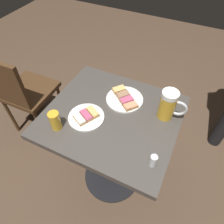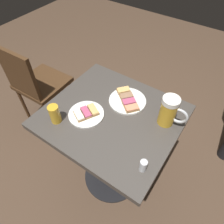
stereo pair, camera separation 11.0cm
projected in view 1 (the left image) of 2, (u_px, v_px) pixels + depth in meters
name	position (u px, v px, depth m)	size (l,w,h in m)	color
ground_plane	(112.00, 175.00, 1.69)	(6.00, 6.00, 0.00)	#4C3828
cafe_table	(112.00, 135.00, 1.25)	(0.64, 0.71, 0.77)	black
plate_near	(125.00, 99.00, 1.18)	(0.21, 0.21, 0.03)	white
plate_far	(86.00, 117.00, 1.09)	(0.19, 0.19, 0.03)	white
beer_mug	(169.00, 105.00, 1.04)	(0.09, 0.14, 0.17)	gold
beer_glass_small	(55.00, 121.00, 1.02)	(0.05, 0.05, 0.11)	gold
salt_shaker	(153.00, 161.00, 0.89)	(0.03, 0.03, 0.07)	silver
cafe_chair	(22.00, 91.00, 1.64)	(0.39, 0.39, 0.84)	#472D19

